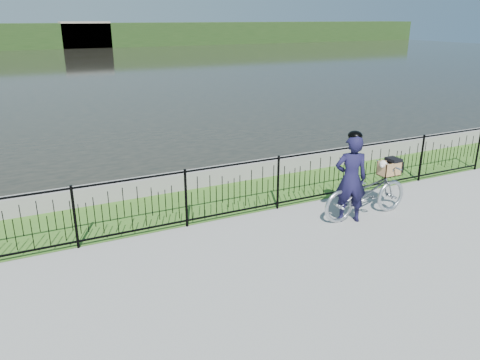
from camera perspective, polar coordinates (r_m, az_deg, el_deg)
ground at (r=8.13m, az=4.19°, el=-8.61°), size 120.00×120.00×0.00m
grass_strip at (r=10.24m, az=-3.11°, el=-2.47°), size 60.00×2.00×0.01m
water at (r=39.53m, az=-21.15°, el=12.54°), size 120.00×120.00×0.00m
quay_wall at (r=11.05m, az=-5.17°, el=0.21°), size 60.00×0.30×0.40m
fence at (r=9.19m, az=-0.72°, el=-1.24°), size 14.00×0.06×1.15m
far_treeline at (r=66.32m, az=-23.84°, el=15.77°), size 120.00×6.00×3.00m
far_building_right at (r=65.43m, az=-18.34°, el=16.46°), size 6.00×3.00×3.20m
bicycle_rig at (r=9.58m, az=15.15°, el=-1.37°), size 1.96×0.68×1.15m
cyclist at (r=9.17m, az=13.36°, el=0.26°), size 0.74×0.62×1.80m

